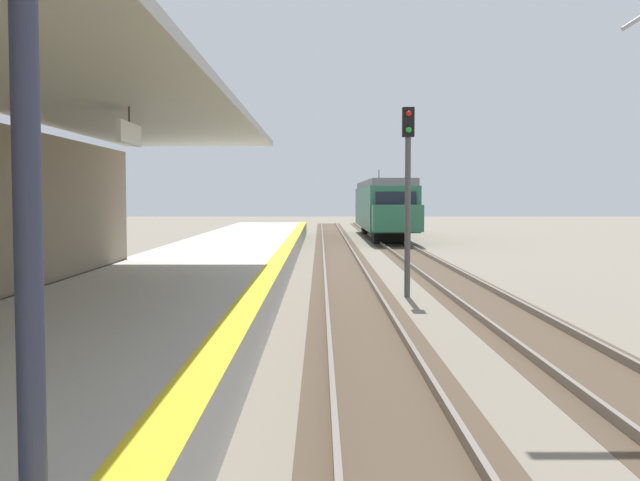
# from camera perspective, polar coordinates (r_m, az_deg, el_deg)

# --- Properties ---
(station_platform) EXTENTS (5.00, 80.00, 0.91)m
(station_platform) POSITION_cam_1_polar(r_m,az_deg,el_deg) (17.44, -11.52, -4.41)
(station_platform) COLOR #B7B5AD
(station_platform) RESTS_ON ground
(track_pair_nearest_platform) EXTENTS (2.34, 120.00, 0.16)m
(track_pair_nearest_platform) POSITION_cam_1_polar(r_m,az_deg,el_deg) (21.12, 2.55, -4.12)
(track_pair_nearest_platform) COLOR #4C3D2D
(track_pair_nearest_platform) RESTS_ON ground
(track_pair_middle) EXTENTS (2.34, 120.00, 0.16)m
(track_pair_middle) POSITION_cam_1_polar(r_m,az_deg,el_deg) (21.53, 11.65, -4.04)
(track_pair_middle) COLOR #4C3D2D
(track_pair_middle) RESTS_ON ground
(approaching_train) EXTENTS (2.93, 19.60, 4.76)m
(approaching_train) POSITION_cam_1_polar(r_m,az_deg,el_deg) (52.09, 4.85, 2.58)
(approaching_train) COLOR #286647
(approaching_train) RESTS_ON ground
(rail_signal_post) EXTENTS (0.32, 0.34, 5.20)m
(rail_signal_post) POSITION_cam_1_polar(r_m,az_deg,el_deg) (21.14, 6.67, 4.41)
(rail_signal_post) COLOR #4C4C4C
(rail_signal_post) RESTS_ON ground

